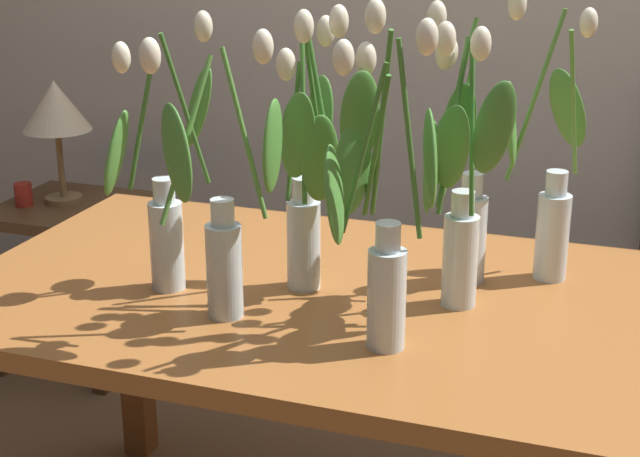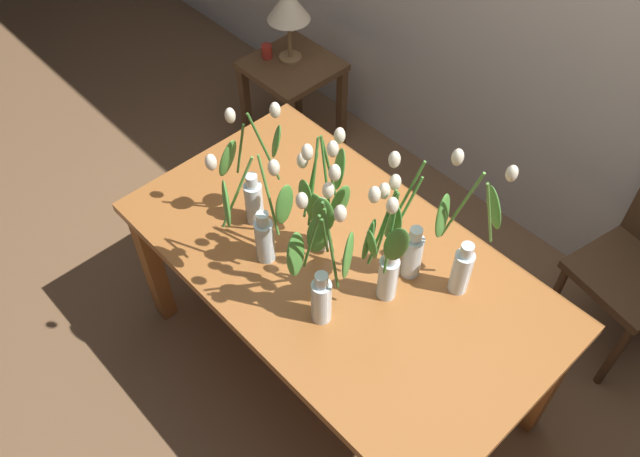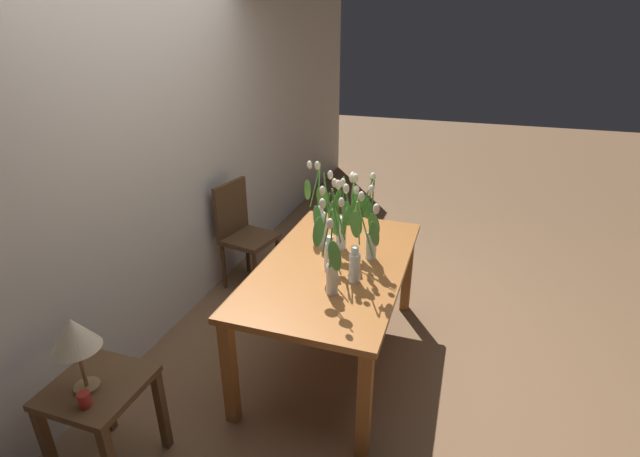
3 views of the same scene
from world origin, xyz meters
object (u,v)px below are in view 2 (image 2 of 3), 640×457
(table_lamp, at_px, (288,7))
(tulip_vase_2, at_px, (261,227))
(tulip_vase_4, at_px, (465,249))
(side_table, at_px, (293,82))
(tulip_vase_0, at_px, (322,207))
(tulip_vase_6, at_px, (385,259))
(tulip_vase_3, at_px, (407,241))
(tulip_vase_5, at_px, (322,267))
(tulip_vase_1, at_px, (253,184))
(pillar_candle, at_px, (267,51))
(dining_table, at_px, (339,276))

(table_lamp, bearing_deg, tulip_vase_2, -44.73)
(tulip_vase_4, xyz_separation_m, side_table, (-1.57, 0.62, -0.50))
(tulip_vase_0, xyz_separation_m, tulip_vase_6, (0.29, 0.00, -0.02))
(tulip_vase_3, bearing_deg, tulip_vase_0, -154.99)
(tulip_vase_6, bearing_deg, tulip_vase_5, -120.41)
(tulip_vase_6, bearing_deg, table_lamp, 149.20)
(tulip_vase_4, relative_size, tulip_vase_5, 0.99)
(tulip_vase_2, distance_m, tulip_vase_3, 0.49)
(tulip_vase_2, xyz_separation_m, table_lamp, (-1.07, 1.06, -0.07))
(tulip_vase_5, bearing_deg, tulip_vase_6, 59.59)
(tulip_vase_1, relative_size, pillar_candle, 7.28)
(tulip_vase_4, bearing_deg, pillar_candle, 161.85)
(tulip_vase_5, xyz_separation_m, tulip_vase_6, (0.10, 0.18, -0.02))
(side_table, bearing_deg, tulip_vase_2, -45.11)
(tulip_vase_6, height_order, pillar_candle, tulip_vase_6)
(dining_table, distance_m, tulip_vase_5, 0.39)
(tulip_vase_5, relative_size, pillar_candle, 7.85)
(dining_table, height_order, pillar_candle, dining_table)
(pillar_candle, bearing_deg, tulip_vase_6, -26.94)
(tulip_vase_0, relative_size, tulip_vase_2, 1.05)
(side_table, bearing_deg, table_lamp, 149.72)
(tulip_vase_4, bearing_deg, tulip_vase_3, -145.02)
(side_table, bearing_deg, tulip_vase_6, -30.81)
(dining_table, xyz_separation_m, table_lamp, (-1.25, 0.86, 0.21))
(dining_table, relative_size, tulip_vase_1, 2.93)
(tulip_vase_1, distance_m, tulip_vase_5, 0.48)
(tulip_vase_6, relative_size, pillar_candle, 7.33)
(tulip_vase_2, xyz_separation_m, pillar_candle, (-1.16, 0.98, -0.34))
(tulip_vase_3, bearing_deg, table_lamp, 152.72)
(dining_table, relative_size, tulip_vase_6, 2.91)
(tulip_vase_2, relative_size, pillar_candle, 7.20)
(table_lamp, distance_m, pillar_candle, 0.30)
(dining_table, relative_size, tulip_vase_5, 2.72)
(tulip_vase_0, bearing_deg, table_lamp, 143.27)
(tulip_vase_6, relative_size, table_lamp, 1.38)
(tulip_vase_1, bearing_deg, tulip_vase_5, -12.54)
(side_table, relative_size, table_lamp, 1.38)
(tulip_vase_3, height_order, tulip_vase_5, tulip_vase_5)
(pillar_candle, bearing_deg, table_lamp, 40.02)
(tulip_vase_2, height_order, table_lamp, tulip_vase_2)
(tulip_vase_5, distance_m, pillar_candle, 1.79)
(dining_table, height_order, tulip_vase_6, tulip_vase_6)
(dining_table, bearing_deg, tulip_vase_1, -166.99)
(tulip_vase_0, distance_m, tulip_vase_6, 0.29)
(tulip_vase_0, bearing_deg, tulip_vase_5, -43.09)
(dining_table, bearing_deg, pillar_candle, 149.92)
(tulip_vase_4, height_order, pillar_candle, tulip_vase_4)
(tulip_vase_6, height_order, table_lamp, tulip_vase_6)
(tulip_vase_1, xyz_separation_m, table_lamp, (-0.89, 0.94, -0.07))
(dining_table, xyz_separation_m, pillar_candle, (-1.35, 0.78, -0.06))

